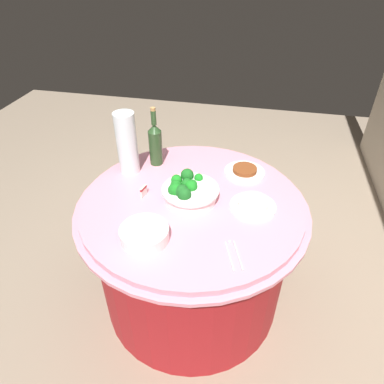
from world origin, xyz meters
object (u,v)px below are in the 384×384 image
Objects in this scene: food_plate_stir_fry at (245,171)px; wine_bottle at (155,143)px; decorative_fruit_vase at (127,145)px; label_placard_front at (144,191)px; serving_tongs at (233,254)px; broccoli_bowl at (188,191)px; food_plate_rice at (253,204)px; plate_stack at (144,234)px.

wine_bottle is at bearing -89.92° from food_plate_stir_fry.
label_placard_front is at bearing 35.80° from decorative_fruit_vase.
label_placard_front reaches higher than serving_tongs.
broccoli_bowl is 0.43m from serving_tongs.
food_plate_stir_fry is at bearing -179.15° from serving_tongs.
decorative_fruit_vase is (0.11, -0.12, 0.03)m from wine_bottle.
broccoli_bowl is 1.27× the size of food_plate_stir_fry.
serving_tongs is 0.75× the size of food_plate_rice.
wine_bottle is 6.11× the size of label_placard_front.
serving_tongs is 0.57m from label_placard_front.
food_plate_stir_fry is (-0.00, 0.50, -0.12)m from wine_bottle.
decorative_fruit_vase is at bearing -153.34° from plate_stack.
food_plate_stir_fry is (-0.29, 0.25, -0.03)m from broccoli_bowl.
decorative_fruit_vase reaches higher than serving_tongs.
broccoli_bowl is at bearing 159.68° from plate_stack.
wine_bottle reaches higher than food_plate_stir_fry.
food_plate_rice is at bearing 125.73° from plate_stack.
serving_tongs is at bearing 88.17° from plate_stack.
wine_bottle reaches higher than broccoli_bowl.
broccoli_bowl is 0.32m from food_plate_rice.
broccoli_bowl reaches higher than label_placard_front.
wine_bottle is 0.65m from food_plate_rice.
wine_bottle is (-0.61, -0.13, 0.10)m from plate_stack.
wine_bottle reaches higher than label_placard_front.
food_plate_stir_fry is 0.57m from label_placard_front.
wine_bottle is 0.52m from food_plate_stir_fry.
broccoli_bowl is 5.09× the size of label_placard_front.
decorative_fruit_vase is 6.18× the size of label_placard_front.
decorative_fruit_vase is 0.65m from food_plate_stir_fry.
decorative_fruit_vase is 1.55× the size of food_plate_rice.
broccoli_bowl is at bearing -41.47° from food_plate_stir_fry.
decorative_fruit_vase is at bearing -129.01° from serving_tongs.
food_plate_stir_fry is (-0.11, 0.62, -0.15)m from decorative_fruit_vase.
label_placard_front is at bearing -122.29° from serving_tongs.
serving_tongs is 0.62m from food_plate_stir_fry.
wine_bottle is 0.81m from serving_tongs.
plate_stack is 0.95× the size of food_plate_rice.
plate_stack is at bearing -54.27° from food_plate_rice.
food_plate_rice is at bearing 74.94° from decorative_fruit_vase.
plate_stack is 0.95× the size of food_plate_stir_fry.
plate_stack reaches higher than label_placard_front.
broccoli_bowl is 0.82× the size of decorative_fruit_vase.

